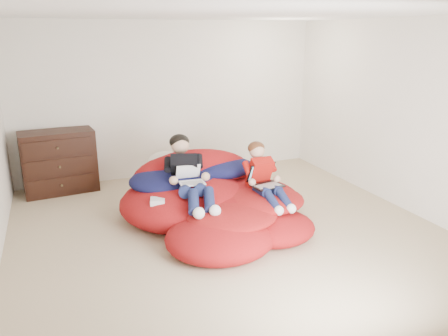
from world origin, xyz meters
TOP-DOWN VIEW (x-y plane):
  - room_shell at (0.00, 0.00)m, footprint 5.10×5.10m
  - dresser at (-1.81, 2.22)m, footprint 1.08×0.63m
  - beanbag_pile at (-0.05, 0.40)m, footprint 2.33×2.33m
  - cream_pillow at (-0.48, 1.12)m, footprint 0.47×0.30m
  - older_boy at (-0.36, 0.42)m, footprint 0.44×1.23m
  - younger_boy at (0.53, 0.12)m, footprint 0.29×0.95m
  - laptop_white at (-0.36, 0.31)m, footprint 0.31×0.33m
  - laptop_black at (0.53, 0.10)m, footprint 0.41×0.43m
  - power_adapter at (-0.79, 0.22)m, footprint 0.20×0.20m

SIDE VIEW (x-z plane):
  - room_shell at x=0.00m, z-range -1.17..1.60m
  - beanbag_pile at x=-0.05m, z-range -0.18..0.70m
  - power_adapter at x=-0.79m, z-range 0.39..0.45m
  - dresser at x=-1.81m, z-range 0.00..0.93m
  - laptop_black at x=0.53m, z-range 0.44..0.69m
  - cream_pillow at x=-0.48m, z-range 0.47..0.77m
  - younger_boy at x=0.53m, z-range 0.28..0.96m
  - laptop_white at x=-0.36m, z-range 0.53..0.73m
  - older_boy at x=-0.36m, z-range 0.32..1.04m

